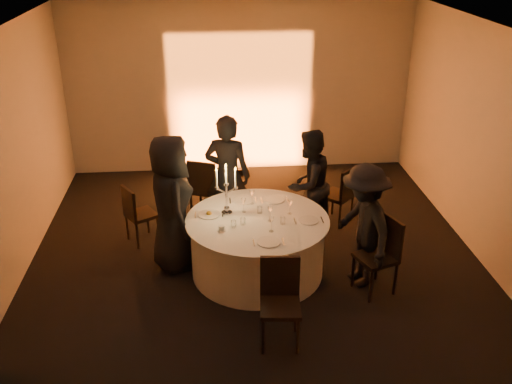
{
  "coord_description": "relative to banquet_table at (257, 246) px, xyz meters",
  "views": [
    {
      "loc": [
        -0.56,
        -6.24,
        4.11
      ],
      "look_at": [
        0.0,
        0.2,
        1.05
      ],
      "focal_mm": 40.0,
      "sensor_mm": 36.0,
      "label": 1
    }
  ],
  "objects": [
    {
      "name": "tumbler_d",
      "position": [
        -0.31,
        -0.19,
        0.43
      ],
      "size": [
        0.07,
        0.07,
        0.09
      ],
      "primitive_type": "cylinder",
      "color": "silver",
      "rests_on": "banquet_table"
    },
    {
      "name": "chair_left",
      "position": [
        -1.61,
        0.91,
        0.09
      ],
      "size": [
        0.52,
        0.52,
        0.86
      ],
      "rotation": [
        0.0,
        0.0,
        2.12
      ],
      "color": "black",
      "rests_on": "floor"
    },
    {
      "name": "wall_right",
      "position": [
        3.0,
        0.0,
        1.12
      ],
      "size": [
        0.0,
        7.0,
        7.0
      ],
      "primitive_type": "plane",
      "rotation": [
        1.57,
        0.0,
        -1.57
      ],
      "color": "beige",
      "rests_on": "floor"
    },
    {
      "name": "plate_right",
      "position": [
        0.63,
        -0.1,
        0.39
      ],
      "size": [
        0.36,
        0.25,
        0.01
      ],
      "color": "silver",
      "rests_on": "banquet_table"
    },
    {
      "name": "ceiling",
      "position": [
        0.0,
        0.0,
        2.62
      ],
      "size": [
        7.0,
        7.0,
        0.0
      ],
      "primitive_type": "plane",
      "rotation": [
        3.14,
        0.0,
        0.0
      ],
      "color": "silver",
      "rests_on": "wall_back"
    },
    {
      "name": "coffee_cup",
      "position": [
        -0.45,
        -0.25,
        0.42
      ],
      "size": [
        0.11,
        0.11,
        0.07
      ],
      "color": "silver",
      "rests_on": "banquet_table"
    },
    {
      "name": "chair_right",
      "position": [
        1.45,
        -0.51,
        0.16
      ],
      "size": [
        0.55,
        0.55,
        0.97
      ],
      "rotation": [
        0.0,
        0.0,
        -1.2
      ],
      "color": "black",
      "rests_on": "floor"
    },
    {
      "name": "chair_front",
      "position": [
        0.12,
        -1.32,
        0.16
      ],
      "size": [
        0.46,
        0.46,
        0.96
      ],
      "rotation": [
        0.0,
        0.0,
        -0.08
      ],
      "color": "black",
      "rests_on": "floor"
    },
    {
      "name": "tumbler_b",
      "position": [
        0.3,
        -0.15,
        0.43
      ],
      "size": [
        0.07,
        0.07,
        0.09
      ],
      "primitive_type": "cylinder",
      "color": "silver",
      "rests_on": "banquet_table"
    },
    {
      "name": "chair_back_right",
      "position": [
        1.36,
        1.22,
        0.12
      ],
      "size": [
        0.56,
        0.56,
        0.91
      ],
      "rotation": [
        0.0,
        0.0,
        -2.34
      ],
      "color": "black",
      "rests_on": "floor"
    },
    {
      "name": "wine_glass_e",
      "position": [
        -0.03,
        0.42,
        0.52
      ],
      "size": [
        0.07,
        0.07,
        0.19
      ],
      "color": "silver",
      "rests_on": "banquet_table"
    },
    {
      "name": "wine_glass_d",
      "position": [
        0.15,
        -0.06,
        0.52
      ],
      "size": [
        0.07,
        0.07,
        0.19
      ],
      "color": "silver",
      "rests_on": "banquet_table"
    },
    {
      "name": "candelabra",
      "position": [
        -0.37,
        0.19,
        0.63
      ],
      "size": [
        0.29,
        0.14,
        0.69
      ],
      "color": "silver",
      "rests_on": "banquet_table"
    },
    {
      "name": "floor",
      "position": [
        0.0,
        0.0,
        -0.38
      ],
      "size": [
        7.0,
        7.0,
        0.0
      ],
      "primitive_type": "plane",
      "color": "black",
      "rests_on": "ground"
    },
    {
      "name": "plate_left",
      "position": [
        -0.6,
        0.17,
        0.4
      ],
      "size": [
        0.36,
        0.28,
        0.08
      ],
      "color": "silver",
      "rests_on": "banquet_table"
    },
    {
      "name": "wine_glass_c",
      "position": [
        0.14,
        -0.32,
        0.52
      ],
      "size": [
        0.07,
        0.07,
        0.19
      ],
      "color": "silver",
      "rests_on": "banquet_table"
    },
    {
      "name": "chair_back_left",
      "position": [
        -0.66,
        1.5,
        0.17
      ],
      "size": [
        0.56,
        0.56,
        0.99
      ],
      "rotation": [
        0.0,
        0.0,
        2.76
      ],
      "color": "black",
      "rests_on": "floor"
    },
    {
      "name": "guest_left",
      "position": [
        -1.07,
        0.28,
        0.52
      ],
      "size": [
        0.78,
        1.0,
        1.8
      ],
      "primitive_type": "imported",
      "rotation": [
        0.0,
        0.0,
        1.82
      ],
      "color": "black",
      "rests_on": "floor"
    },
    {
      "name": "tumbler_a",
      "position": [
        -0.19,
        -0.12,
        0.43
      ],
      "size": [
        0.07,
        0.07,
        0.09
      ],
      "primitive_type": "cylinder",
      "color": "silver",
      "rests_on": "banquet_table"
    },
    {
      "name": "wine_glass_a",
      "position": [
        -0.16,
        0.21,
        0.52
      ],
      "size": [
        0.07,
        0.07,
        0.19
      ],
      "color": "silver",
      "rests_on": "banquet_table"
    },
    {
      "name": "plate_back_right",
      "position": [
        0.27,
        0.51,
        0.39
      ],
      "size": [
        0.36,
        0.26,
        0.01
      ],
      "color": "silver",
      "rests_on": "banquet_table"
    },
    {
      "name": "wine_glass_b",
      "position": [
        0.42,
        0.11,
        0.52
      ],
      "size": [
        0.07,
        0.07,
        0.19
      ],
      "color": "silver",
      "rests_on": "banquet_table"
    },
    {
      "name": "wall_front",
      "position": [
        0.0,
        -3.5,
        1.12
      ],
      "size": [
        7.0,
        0.0,
        7.0
      ],
      "primitive_type": "plane",
      "rotation": [
        -1.57,
        0.0,
        0.0
      ],
      "color": "beige",
      "rests_on": "floor"
    },
    {
      "name": "banquet_table",
      "position": [
        0.0,
        0.0,
        0.0
      ],
      "size": [
        1.8,
        1.8,
        0.77
      ],
      "color": "black",
      "rests_on": "floor"
    },
    {
      "name": "wall_back",
      "position": [
        0.0,
        3.5,
        1.12
      ],
      "size": [
        7.0,
        0.0,
        7.0
      ],
      "primitive_type": "plane",
      "rotation": [
        1.57,
        0.0,
        0.0
      ],
      "color": "beige",
      "rests_on": "floor"
    },
    {
      "name": "plate_back_left",
      "position": [
        -0.15,
        0.54,
        0.39
      ],
      "size": [
        0.36,
        0.28,
        0.01
      ],
      "color": "silver",
      "rests_on": "banquet_table"
    },
    {
      "name": "guest_right",
      "position": [
        1.26,
        -0.33,
        0.41
      ],
      "size": [
        0.83,
        1.14,
        1.58
      ],
      "primitive_type": "imported",
      "rotation": [
        0.0,
        0.0,
        -1.32
      ],
      "color": "black",
      "rests_on": "floor"
    },
    {
      "name": "guest_back_left",
      "position": [
        -0.32,
        1.1,
        0.51
      ],
      "size": [
        0.74,
        0.59,
        1.78
      ],
      "primitive_type": "imported",
      "rotation": [
        0.0,
        0.0,
        2.86
      ],
      "color": "black",
      "rests_on": "floor"
    },
    {
      "name": "plate_front",
      "position": [
        0.08,
        -0.58,
        0.39
      ],
      "size": [
        0.36,
        0.27,
        0.01
      ],
      "color": "silver",
      "rests_on": "banquet_table"
    },
    {
      "name": "tumbler_c",
      "position": [
        0.04,
        0.16,
        0.43
      ],
      "size": [
        0.07,
        0.07,
        0.09
      ],
      "primitive_type": "cylinder",
      "color": "silver",
      "rests_on": "banquet_table"
    },
    {
      "name": "uplighter_fixture",
      "position": [
        0.0,
        3.2,
        -0.33
      ],
      "size": [
        0.25,
        0.12,
        0.1
      ],
      "primitive_type": "cube",
      "color": "black",
      "rests_on": "floor"
    },
    {
      "name": "guest_back_right",
      "position": [
        0.8,
        0.94,
        0.41
      ],
      "size": [
        0.98,
        0.96,
        1.59
      ],
      "primitive_type": "imported",
      "rotation": [
        0.0,
        0.0,
        -2.43
      ],
      "color": "black",
      "rests_on": "floor"
    }
  ]
}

